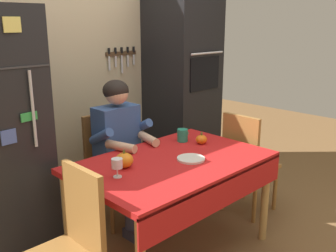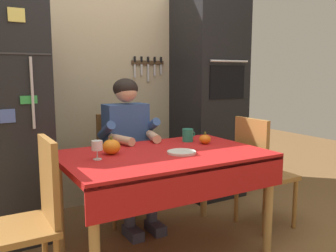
{
  "view_description": "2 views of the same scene",
  "coord_description": "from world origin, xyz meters",
  "px_view_note": "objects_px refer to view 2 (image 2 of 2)",
  "views": [
    {
      "loc": [
        -1.81,
        -1.69,
        1.69
      ],
      "look_at": [
        0.02,
        0.16,
        0.98
      ],
      "focal_mm": 40.58,
      "sensor_mm": 36.0,
      "label": 1
    },
    {
      "loc": [
        -1.2,
        -2.04,
        1.29
      ],
      "look_at": [
        0.11,
        0.22,
        0.9
      ],
      "focal_mm": 38.38,
      "sensor_mm": 36.0,
      "label": 2
    }
  ],
  "objects_px": {
    "chair_right_side": "(259,168)",
    "pumpkin_large": "(111,147)",
    "seated_person": "(129,139)",
    "serving_tray": "(182,152)",
    "wall_oven": "(208,96)",
    "wine_glass": "(97,146)",
    "chair_behind_person": "(121,161)",
    "chair_left_side": "(32,213)",
    "dining_table": "(165,165)",
    "pumpkin_medium": "(205,139)",
    "coffee_mug": "(188,135)",
    "refrigerator": "(0,124)"
  },
  "relations": [
    {
      "from": "seated_person",
      "to": "chair_left_side",
      "type": "relative_size",
      "value": 1.34
    },
    {
      "from": "wall_oven",
      "to": "pumpkin_large",
      "type": "bearing_deg",
      "value": -150.75
    },
    {
      "from": "refrigerator",
      "to": "pumpkin_medium",
      "type": "height_order",
      "value": "refrigerator"
    },
    {
      "from": "chair_left_side",
      "to": "pumpkin_large",
      "type": "bearing_deg",
      "value": 21.36
    },
    {
      "from": "chair_behind_person",
      "to": "pumpkin_large",
      "type": "height_order",
      "value": "chair_behind_person"
    },
    {
      "from": "wall_oven",
      "to": "chair_left_side",
      "type": "distance_m",
      "value": 2.26
    },
    {
      "from": "chair_behind_person",
      "to": "wine_glass",
      "type": "bearing_deg",
      "value": -122.17
    },
    {
      "from": "coffee_mug",
      "to": "pumpkin_medium",
      "type": "xyz_separation_m",
      "value": [
        0.06,
        -0.15,
        -0.01
      ]
    },
    {
      "from": "wall_oven",
      "to": "wine_glass",
      "type": "relative_size",
      "value": 16.95
    },
    {
      "from": "dining_table",
      "to": "chair_behind_person",
      "type": "bearing_deg",
      "value": 90.03
    },
    {
      "from": "chair_left_side",
      "to": "coffee_mug",
      "type": "distance_m",
      "value": 1.35
    },
    {
      "from": "serving_tray",
      "to": "seated_person",
      "type": "bearing_deg",
      "value": 97.9
    },
    {
      "from": "seated_person",
      "to": "serving_tray",
      "type": "xyz_separation_m",
      "value": [
        0.09,
        -0.67,
        0.01
      ]
    },
    {
      "from": "dining_table",
      "to": "pumpkin_large",
      "type": "bearing_deg",
      "value": 156.1
    },
    {
      "from": "chair_left_side",
      "to": "refrigerator",
      "type": "bearing_deg",
      "value": 92.95
    },
    {
      "from": "wall_oven",
      "to": "chair_left_side",
      "type": "height_order",
      "value": "wall_oven"
    },
    {
      "from": "wall_oven",
      "to": "seated_person",
      "type": "height_order",
      "value": "wall_oven"
    },
    {
      "from": "seated_person",
      "to": "pumpkin_large",
      "type": "distance_m",
      "value": 0.57
    },
    {
      "from": "refrigerator",
      "to": "wall_oven",
      "type": "bearing_deg",
      "value": 1.14
    },
    {
      "from": "seated_person",
      "to": "serving_tray",
      "type": "bearing_deg",
      "value": -82.1
    },
    {
      "from": "wall_oven",
      "to": "coffee_mug",
      "type": "bearing_deg",
      "value": -136.25
    },
    {
      "from": "seated_person",
      "to": "chair_left_side",
      "type": "bearing_deg",
      "value": -143.04
    },
    {
      "from": "wall_oven",
      "to": "chair_right_side",
      "type": "xyz_separation_m",
      "value": [
        -0.15,
        -0.92,
        -0.54
      ]
    },
    {
      "from": "chair_behind_person",
      "to": "serving_tray",
      "type": "relative_size",
      "value": 4.65
    },
    {
      "from": "dining_table",
      "to": "pumpkin_medium",
      "type": "bearing_deg",
      "value": 15.57
    },
    {
      "from": "chair_behind_person",
      "to": "chair_left_side",
      "type": "relative_size",
      "value": 1.0
    },
    {
      "from": "refrigerator",
      "to": "serving_tray",
      "type": "relative_size",
      "value": 8.99
    },
    {
      "from": "refrigerator",
      "to": "pumpkin_large",
      "type": "height_order",
      "value": "refrigerator"
    },
    {
      "from": "refrigerator",
      "to": "pumpkin_large",
      "type": "xyz_separation_m",
      "value": [
        0.62,
        -0.74,
        -0.11
      ]
    },
    {
      "from": "refrigerator",
      "to": "pumpkin_medium",
      "type": "xyz_separation_m",
      "value": [
        1.38,
        -0.76,
        -0.12
      ]
    },
    {
      "from": "dining_table",
      "to": "chair_right_side",
      "type": "height_order",
      "value": "chair_right_side"
    },
    {
      "from": "coffee_mug",
      "to": "serving_tray",
      "type": "relative_size",
      "value": 0.58
    },
    {
      "from": "wall_oven",
      "to": "chair_behind_person",
      "type": "height_order",
      "value": "wall_oven"
    },
    {
      "from": "chair_right_side",
      "to": "coffee_mug",
      "type": "distance_m",
      "value": 0.66
    },
    {
      "from": "chair_left_side",
      "to": "coffee_mug",
      "type": "height_order",
      "value": "chair_left_side"
    },
    {
      "from": "seated_person",
      "to": "serving_tray",
      "type": "distance_m",
      "value": 0.68
    },
    {
      "from": "dining_table",
      "to": "chair_behind_person",
      "type": "relative_size",
      "value": 1.51
    },
    {
      "from": "refrigerator",
      "to": "wall_oven",
      "type": "xyz_separation_m",
      "value": [
        2.0,
        0.04,
        0.15
      ]
    },
    {
      "from": "wall_oven",
      "to": "pumpkin_large",
      "type": "relative_size",
      "value": 16.9
    },
    {
      "from": "chair_behind_person",
      "to": "wall_oven",
      "type": "bearing_deg",
      "value": 7.06
    },
    {
      "from": "refrigerator",
      "to": "coffee_mug",
      "type": "relative_size",
      "value": 15.64
    },
    {
      "from": "chair_left_side",
      "to": "wine_glass",
      "type": "distance_m",
      "value": 0.55
    },
    {
      "from": "pumpkin_medium",
      "to": "dining_table",
      "type": "bearing_deg",
      "value": -164.43
    },
    {
      "from": "seated_person",
      "to": "chair_left_side",
      "type": "distance_m",
      "value": 1.15
    },
    {
      "from": "wall_oven",
      "to": "wine_glass",
      "type": "distance_m",
      "value": 1.77
    },
    {
      "from": "wall_oven",
      "to": "seated_person",
      "type": "distance_m",
      "value": 1.14
    },
    {
      "from": "chair_right_side",
      "to": "pumpkin_medium",
      "type": "bearing_deg",
      "value": 165.52
    },
    {
      "from": "chair_right_side",
      "to": "chair_left_side",
      "type": "distance_m",
      "value": 1.8
    },
    {
      "from": "wall_oven",
      "to": "chair_right_side",
      "type": "height_order",
      "value": "wall_oven"
    },
    {
      "from": "chair_right_side",
      "to": "pumpkin_large",
      "type": "bearing_deg",
      "value": 173.08
    }
  ]
}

